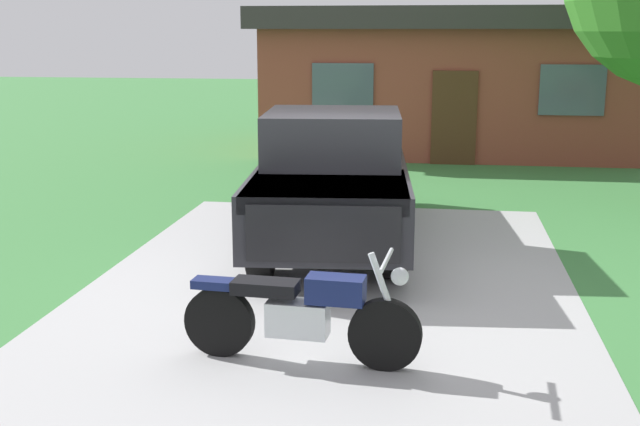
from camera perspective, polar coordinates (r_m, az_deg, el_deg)
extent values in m
plane|color=#3D7D3E|center=(9.84, 0.95, -4.75)|extent=(80.00, 80.00, 0.00)
cube|color=#A9A9A9|center=(9.84, 0.95, -4.73)|extent=(5.74, 8.39, 0.01)
cylinder|color=black|center=(7.25, 4.64, -8.60)|extent=(0.67, 0.16, 0.66)
cylinder|color=black|center=(7.59, -7.14, -7.65)|extent=(0.67, 0.16, 0.66)
cube|color=silver|center=(7.36, -1.59, -7.49)|extent=(0.58, 0.30, 0.32)
cube|color=#141E51|center=(7.19, 1.12, -5.45)|extent=(0.54, 0.29, 0.24)
cube|color=black|center=(7.34, -3.88, -5.25)|extent=(0.62, 0.32, 0.12)
cube|color=#141E51|center=(7.47, -7.21, -4.99)|extent=(0.49, 0.23, 0.08)
cylinder|color=silver|center=(7.12, 4.69, -5.83)|extent=(0.33, 0.08, 0.77)
cylinder|color=silver|center=(7.03, 4.74, -3.36)|extent=(0.09, 0.70, 0.04)
sphere|color=silver|center=(7.06, 5.69, -4.50)|extent=(0.16, 0.16, 0.16)
cylinder|color=black|center=(9.84, 5.31, -2.26)|extent=(0.37, 0.86, 0.84)
cylinder|color=black|center=(9.92, -4.21, -2.11)|extent=(0.37, 0.86, 0.84)
cylinder|color=black|center=(13.25, 4.87, 1.68)|extent=(0.37, 0.86, 0.84)
cylinder|color=black|center=(13.31, -2.21, 1.77)|extent=(0.37, 0.86, 0.84)
cube|color=#28282D|center=(11.51, 1.01, 1.96)|extent=(2.48, 5.75, 0.80)
cube|color=#28282D|center=(9.64, 0.52, 1.63)|extent=(2.06, 2.06, 0.20)
cube|color=#28282D|center=(11.00, 0.93, 5.40)|extent=(1.96, 2.05, 0.70)
cube|color=#3F4C56|center=(10.22, 0.72, 4.27)|extent=(1.71, 0.31, 0.60)
cube|color=black|center=(13.00, 1.31, 4.33)|extent=(2.10, 2.56, 0.50)
cube|color=black|center=(8.80, 0.20, -1.46)|extent=(1.70, 0.25, 0.64)
cube|color=brown|center=(20.84, 9.44, 8.63)|extent=(9.00, 5.00, 3.00)
cube|color=#383333|center=(20.79, 9.62, 13.44)|extent=(9.60, 5.60, 0.50)
cube|color=#4C2D19|center=(18.36, 9.49, 6.66)|extent=(1.00, 0.08, 2.10)
cube|color=#4C5966|center=(18.43, 1.62, 8.88)|extent=(1.40, 0.06, 1.10)
cube|color=#4C5966|center=(18.52, 17.47, 8.32)|extent=(1.40, 0.06, 1.10)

